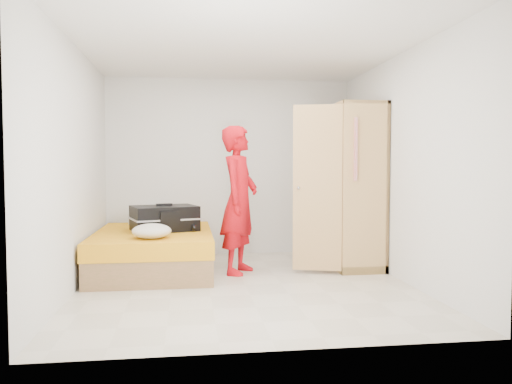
{
  "coord_description": "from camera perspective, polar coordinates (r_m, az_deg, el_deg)",
  "views": [
    {
      "loc": [
        -0.62,
        -5.43,
        1.32
      ],
      "look_at": [
        0.2,
        0.56,
        1.0
      ],
      "focal_mm": 35.0,
      "sensor_mm": 36.0,
      "label": 1
    }
  ],
  "objects": [
    {
      "name": "room",
      "position": [
        5.46,
        -1.26,
        2.82
      ],
      "size": [
        4.0,
        4.02,
        2.6
      ],
      "color": "beige",
      "rests_on": "ground"
    },
    {
      "name": "bed",
      "position": [
        6.43,
        -11.57,
        -6.6
      ],
      "size": [
        1.42,
        2.02,
        0.5
      ],
      "color": "#9C6A47",
      "rests_on": "ground"
    },
    {
      "name": "wardrobe",
      "position": [
        6.63,
        10.45,
        0.2
      ],
      "size": [
        1.15,
        1.2,
        2.1
      ],
      "color": "tan",
      "rests_on": "ground"
    },
    {
      "name": "person",
      "position": [
        6.1,
        -1.93,
        -0.89
      ],
      "size": [
        0.67,
        0.78,
        1.81
      ],
      "primitive_type": "imported",
      "rotation": [
        0.0,
        0.0,
        1.14
      ],
      "color": "red",
      "rests_on": "ground"
    },
    {
      "name": "suitcase",
      "position": [
        6.42,
        -10.43,
        -2.97
      ],
      "size": [
        0.93,
        0.79,
        0.34
      ],
      "rotation": [
        0.0,
        0.0,
        0.3
      ],
      "color": "black",
      "rests_on": "bed"
    },
    {
      "name": "round_cushion",
      "position": [
        5.75,
        -11.84,
        -4.39
      ],
      "size": [
        0.44,
        0.44,
        0.17
      ],
      "primitive_type": "ellipsoid",
      "color": "white",
      "rests_on": "bed"
    },
    {
      "name": "pillow",
      "position": [
        7.24,
        -11.77,
        -3.11
      ],
      "size": [
        0.65,
        0.42,
        0.11
      ],
      "primitive_type": "cube",
      "rotation": [
        0.0,
        0.0,
        -0.21
      ],
      "color": "white",
      "rests_on": "bed"
    }
  ]
}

